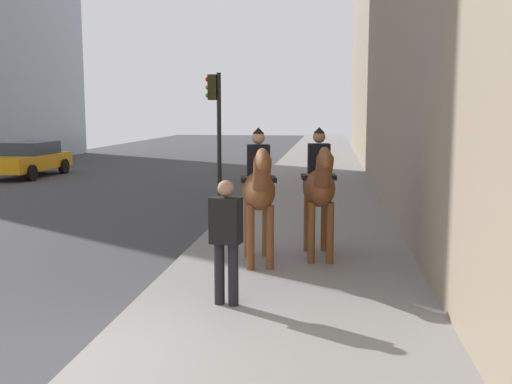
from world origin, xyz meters
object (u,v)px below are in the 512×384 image
Objects in this scene: mounted_horse_near at (259,188)px; pedestrian_greeting at (226,234)px; traffic_light_near_curb at (216,118)px; mounted_horse_far at (319,186)px; car_near_lane at (29,159)px.

mounted_horse_near reaches higher than pedestrian_greeting.
traffic_light_near_curb is (8.84, 1.83, 1.43)m from pedestrian_greeting.
mounted_horse_near is 1.00× the size of mounted_horse_far.
traffic_light_near_curb reaches higher than pedestrian_greeting.
pedestrian_greeting is 0.45× the size of traffic_light_near_curb.
pedestrian_greeting is at bearing -15.14° from mounted_horse_near.
mounted_horse_far is (0.53, -1.00, -0.00)m from mounted_horse_near.
mounted_horse_far is at bearing -153.69° from traffic_light_near_curb.
traffic_light_near_curb is (-6.71, -9.17, 1.78)m from car_near_lane.
car_near_lane is at bearing -150.67° from mounted_horse_near.
pedestrian_greeting is 9.14m from traffic_light_near_curb.
mounted_horse_far reaches higher than pedestrian_greeting.
mounted_horse_near is at bearing 40.94° from car_near_lane.
mounted_horse_far is 17.69m from car_near_lane.
mounted_horse_near is at bearing 6.70° from pedestrian_greeting.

